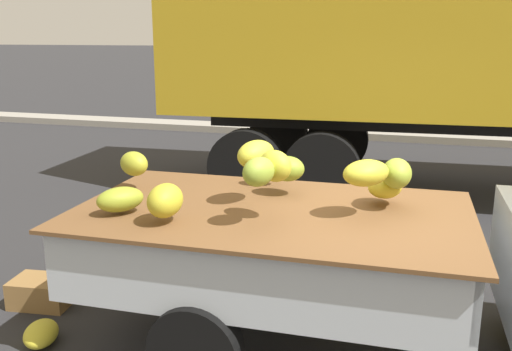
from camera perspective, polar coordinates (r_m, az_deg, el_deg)
The scene contains 4 objects.
ground at distance 4.74m, azimuth 14.30°, elevation -16.38°, with size 220.00×220.00×0.00m, color #28282B.
curb_strip at distance 13.49m, azimuth 15.97°, elevation 3.83°, with size 80.00×0.80×0.16m, color gray.
fallen_banana_bunch_near_tailgate at distance 4.88m, azimuth -21.06°, elevation -14.81°, with size 0.37×0.26×0.18m, color gold.
produce_crate at distance 5.50m, azimuth -20.96°, elevation -11.01°, with size 0.52×0.36×0.25m, color olive.
Camera 1 is at (0.03, -4.10, 2.38)m, focal length 39.25 mm.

